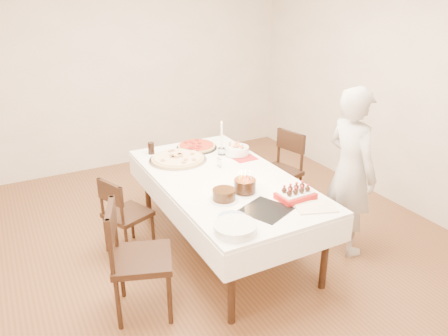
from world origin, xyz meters
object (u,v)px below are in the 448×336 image
pizza_pepperoni (197,146)px  taper_candle (222,138)px  chair_right_savory (278,173)px  chair_left_dessert (142,259)px  person (350,172)px  strawberry_box (296,195)px  dining_table (224,213)px  pasta_bowl (237,150)px  birthday_cake (245,182)px  chair_left_savory (128,214)px  pizza_white (178,159)px  cola_glass (151,148)px  layer_cake (224,195)px

pizza_pepperoni → taper_candle: taper_candle is taller
chair_right_savory → chair_left_dessert: 2.08m
person → strawberry_box: size_ratio=5.23×
person → strawberry_box: bearing=101.2°
dining_table → person: bearing=-27.6°
pizza_pepperoni → person: bearing=-55.7°
dining_table → pizza_pepperoni: size_ratio=4.91×
pizza_pepperoni → taper_candle: size_ratio=1.19×
person → pasta_bowl: person is taller
person → birthday_cake: 1.03m
birthday_cake → pizza_pepperoni: bearing=85.5°
chair_left_savory → strawberry_box: size_ratio=2.58×
pasta_bowl → chair_left_dessert: bearing=-145.3°
pizza_white → pasta_bowl: bearing=-12.1°
strawberry_box → cola_glass: bearing=114.3°
layer_cake → strawberry_box: 0.59m
dining_table → pasta_bowl: size_ratio=8.59×
birthday_cake → pizza_white: bearing=103.7°
pizza_white → strawberry_box: strawberry_box is taller
dining_table → pizza_pepperoni: bearing=82.9°
dining_table → chair_left_savory: bearing=155.1°
cola_glass → strawberry_box: size_ratio=0.40×
pizza_pepperoni → layer_cake: 1.26m
dining_table → cola_glass: size_ratio=17.51×
pasta_bowl → strawberry_box: bearing=-93.8°
chair_left_dessert → taper_candle: size_ratio=2.56×
chair_left_savory → taper_candle: taper_candle is taller
pasta_bowl → birthday_cake: (-0.38, -0.80, 0.05)m
chair_right_savory → pizza_white: (-1.12, 0.16, 0.32)m
chair_right_savory → pasta_bowl: 0.63m
person → pasta_bowl: 1.17m
chair_left_dessert → birthday_cake: 1.05m
pizza_pepperoni → taper_candle: (0.15, -0.29, 0.16)m
pizza_pepperoni → pasta_bowl: pasta_bowl is taller
chair_left_dessert → taper_candle: bearing=-120.5°
chair_left_savory → pizza_pepperoni: size_ratio=1.80×
cola_glass → birthday_cake: (0.40, -1.24, 0.04)m
person → pizza_pepperoni: bearing=35.6°
pizza_pepperoni → birthday_cake: size_ratio=2.35×
person → pasta_bowl: size_ratio=6.40×
person → birthday_cake: person is taller
dining_table → layer_cake: layer_cake is taller
chair_right_savory → pizza_pepperoni: chair_right_savory is taller
strawberry_box → layer_cake: bearing=154.5°
pizza_pepperoni → pasta_bowl: (0.29, -0.37, 0.03)m
person → dining_table: bearing=63.7°
chair_left_savory → cola_glass: size_ratio=6.42×
pizza_white → cola_glass: cola_glass is taller
pizza_pepperoni → strawberry_box: size_ratio=1.43×
cola_glass → person: bearing=-45.3°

